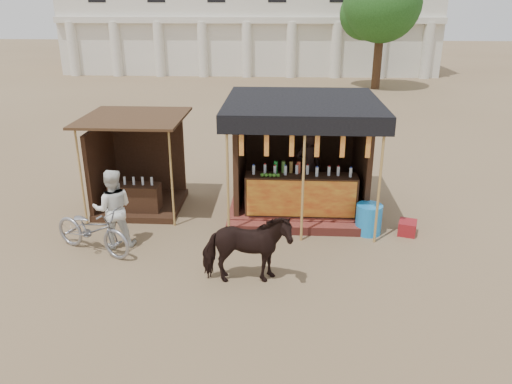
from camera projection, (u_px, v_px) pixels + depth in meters
name	position (u px, v px, depth m)	size (l,w,h in m)	color
ground	(251.00, 275.00, 9.63)	(120.00, 120.00, 0.00)	#846B4C
main_stall	(301.00, 170.00, 12.33)	(3.60, 3.61, 2.78)	brown
secondary_stall	(134.00, 175.00, 12.50)	(2.40, 2.40, 2.38)	#361F13
cow	(246.00, 249.00, 9.13)	(0.75, 1.64, 1.38)	black
motorbike	(92.00, 230.00, 10.33)	(0.68, 1.95, 1.02)	gray
bystander	(113.00, 209.00, 10.48)	(0.84, 0.65, 1.72)	silver
blue_barrel	(369.00, 219.00, 11.23)	(0.58, 0.58, 0.69)	#1C84D4
red_crate	(407.00, 228.00, 11.26)	(0.38, 0.44, 0.31)	maroon
cooler	(336.00, 212.00, 11.87)	(0.75, 0.63, 0.46)	#17691F
background_building	(250.00, 14.00, 36.18)	(26.00, 7.45, 8.18)	silver
tree	(378.00, 6.00, 28.28)	(4.50, 4.40, 7.00)	#382314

